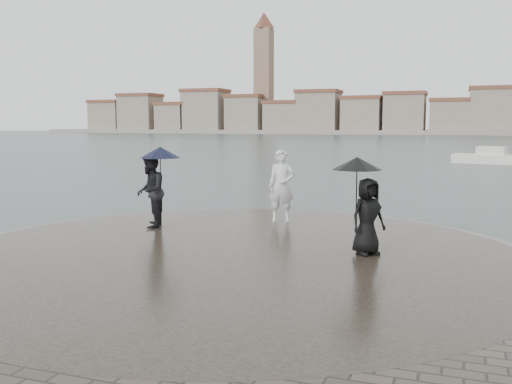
% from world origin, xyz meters
% --- Properties ---
extents(ground, '(400.00, 400.00, 0.00)m').
position_xyz_m(ground, '(0.00, 0.00, 0.00)').
color(ground, '#2B3835').
rests_on(ground, ground).
extents(kerb_ring, '(12.50, 12.50, 0.32)m').
position_xyz_m(kerb_ring, '(0.00, 3.50, 0.16)').
color(kerb_ring, gray).
rests_on(kerb_ring, ground).
extents(quay_tip, '(11.90, 11.90, 0.36)m').
position_xyz_m(quay_tip, '(0.00, 3.50, 0.18)').
color(quay_tip, '#2D261E').
rests_on(quay_tip, ground).
extents(statue, '(0.80, 0.64, 1.92)m').
position_xyz_m(statue, '(-0.20, 7.35, 1.32)').
color(statue, silver).
rests_on(statue, quay_tip).
extents(visitor_left, '(1.27, 1.18, 2.04)m').
position_xyz_m(visitor_left, '(-2.99, 5.37, 1.49)').
color(visitor_left, black).
rests_on(visitor_left, quay_tip).
extents(visitor_right, '(1.20, 1.05, 1.95)m').
position_xyz_m(visitor_right, '(2.51, 4.23, 1.47)').
color(visitor_right, black).
rests_on(visitor_right, quay_tip).
extents(far_skyline, '(260.00, 20.00, 37.00)m').
position_xyz_m(far_skyline, '(-6.29, 160.71, 5.61)').
color(far_skyline, gray).
rests_on(far_skyline, ground).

